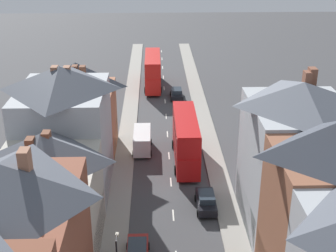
{
  "coord_description": "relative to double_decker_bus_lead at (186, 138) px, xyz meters",
  "views": [
    {
      "loc": [
        -1.61,
        -12.1,
        24.67
      ],
      "look_at": [
        0.05,
        41.34,
        1.42
      ],
      "focal_mm": 50.0,
      "sensor_mm": 36.0,
      "label": 1
    }
  ],
  "objects": [
    {
      "name": "delivery_van",
      "position": [
        -4.89,
        2.87,
        -1.48
      ],
      "size": [
        2.2,
        5.2,
        2.41
      ],
      "color": "white",
      "rests_on": "ground"
    },
    {
      "name": "pavement_right",
      "position": [
        3.31,
        3.36,
        -2.75
      ],
      "size": [
        2.2,
        104.0,
        0.14
      ],
      "primitive_type": "cube",
      "color": "gray",
      "rests_on": "ground"
    },
    {
      "name": "double_decker_bus_mid_street",
      "position": [
        -3.6,
        26.11,
        0.0
      ],
      "size": [
        2.74,
        10.8,
        5.3
      ],
      "color": "red",
      "rests_on": "ground"
    },
    {
      "name": "car_parked_left_a",
      "position": [
        1.31,
        -9.64,
        -1.97
      ],
      "size": [
        1.9,
        4.1,
        1.69
      ],
      "color": "black",
      "rests_on": "ground"
    },
    {
      "name": "double_decker_bus_lead",
      "position": [
        0.0,
        0.0,
        0.0
      ],
      "size": [
        2.74,
        10.8,
        5.3
      ],
      "color": "red",
      "rests_on": "ground"
    },
    {
      "name": "car_near_blue",
      "position": [
        0.01,
        20.64,
        -2.02
      ],
      "size": [
        1.9,
        4.36,
        1.58
      ],
      "color": "black",
      "rests_on": "ground"
    },
    {
      "name": "terrace_row_left",
      "position": [
        -11.98,
        -20.25,
        3.23
      ],
      "size": [
        8.0,
        53.36,
        14.1
      ],
      "color": "#A36042",
      "rests_on": "ground"
    },
    {
      "name": "centre_line_dashes",
      "position": [
        -1.79,
        1.36,
        -2.81
      ],
      "size": [
        0.14,
        97.8,
        0.01
      ],
      "color": "silver",
      "rests_on": "ground"
    },
    {
      "name": "car_mid_black",
      "position": [
        -4.89,
        -16.75,
        -2.0
      ],
      "size": [
        1.9,
        4.01,
        1.62
      ],
      "color": "maroon",
      "rests_on": "ground"
    },
    {
      "name": "pavement_left",
      "position": [
        -6.89,
        3.36,
        -2.75
      ],
      "size": [
        2.2,
        104.0,
        0.14
      ],
      "primitive_type": "cube",
      "color": "gray",
      "rests_on": "ground"
    }
  ]
}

